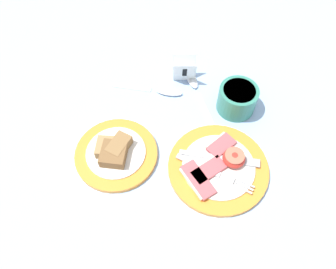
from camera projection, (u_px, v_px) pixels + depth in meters
ground_plane at (187, 173)px, 0.75m from camera, size 3.00×3.00×0.00m
breakfast_plate at (218, 167)px, 0.75m from camera, size 0.23×0.23×0.04m
bread_plate at (116, 153)px, 0.76m from camera, size 0.19×0.19×0.04m
sugar_cup at (237, 98)px, 0.82m from camera, size 0.10×0.10×0.07m
number_card at (184, 70)px, 0.87m from camera, size 0.06×0.05×0.07m
teaspoon_by_saucer at (195, 86)px, 0.88m from camera, size 0.09×0.19×0.01m
teaspoon_near_cup at (159, 91)px, 0.87m from camera, size 0.19×0.04×0.01m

